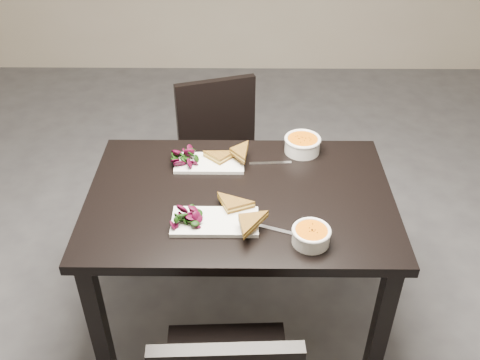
# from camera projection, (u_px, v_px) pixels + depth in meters

# --- Properties ---
(ground) EXTENTS (5.00, 5.00, 0.00)m
(ground) POSITION_uv_depth(u_px,v_px,m) (239.00, 269.00, 2.79)
(ground) COLOR #47474C
(ground) RESTS_ON ground
(table) EXTENTS (1.20, 0.80, 0.75)m
(table) POSITION_uv_depth(u_px,v_px,m) (240.00, 214.00, 2.14)
(table) COLOR black
(table) RESTS_ON ground
(chair_far) EXTENTS (0.53, 0.53, 0.85)m
(chair_far) POSITION_uv_depth(u_px,v_px,m) (222.00, 153.00, 2.81)
(chair_far) COLOR black
(chair_far) RESTS_ON ground
(plate_near) EXTENTS (0.32, 0.16, 0.02)m
(plate_near) POSITION_uv_depth(u_px,v_px,m) (215.00, 222.00, 1.94)
(plate_near) COLOR white
(plate_near) RESTS_ON table
(sandwich_near) EXTENTS (0.19, 0.17, 0.05)m
(sandwich_near) POSITION_uv_depth(u_px,v_px,m) (233.00, 212.00, 1.93)
(sandwich_near) COLOR olive
(sandwich_near) RESTS_ON plate_near
(salad_near) EXTENTS (0.10, 0.09, 0.04)m
(salad_near) POSITION_uv_depth(u_px,v_px,m) (187.00, 215.00, 1.92)
(salad_near) COLOR black
(salad_near) RESTS_ON plate_near
(soup_bowl_near) EXTENTS (0.14, 0.14, 0.06)m
(soup_bowl_near) POSITION_uv_depth(u_px,v_px,m) (311.00, 235.00, 1.84)
(soup_bowl_near) COLOR white
(soup_bowl_near) RESTS_ON table
(cutlery_near) EXTENTS (0.17, 0.08, 0.00)m
(cutlery_near) POSITION_uv_depth(u_px,v_px,m) (281.00, 231.00, 1.91)
(cutlery_near) COLOR silver
(cutlery_near) RESTS_ON table
(plate_far) EXTENTS (0.29, 0.15, 0.01)m
(plate_far) POSITION_uv_depth(u_px,v_px,m) (209.00, 163.00, 2.25)
(plate_far) COLOR white
(plate_far) RESTS_ON table
(sandwich_far) EXTENTS (0.18, 0.18, 0.05)m
(sandwich_far) POSITION_uv_depth(u_px,v_px,m) (225.00, 159.00, 2.22)
(sandwich_far) COLOR olive
(sandwich_far) RESTS_ON plate_far
(salad_far) EXTENTS (0.09, 0.08, 0.04)m
(salad_far) POSITION_uv_depth(u_px,v_px,m) (185.00, 158.00, 2.23)
(salad_far) COLOR black
(salad_far) RESTS_ON plate_far
(soup_bowl_far) EXTENTS (0.16, 0.16, 0.07)m
(soup_bowl_far) POSITION_uv_depth(u_px,v_px,m) (302.00, 144.00, 2.31)
(soup_bowl_far) COLOR white
(soup_bowl_far) RESTS_ON table
(cutlery_far) EXTENTS (0.18, 0.03, 0.00)m
(cutlery_far) POSITION_uv_depth(u_px,v_px,m) (270.00, 163.00, 2.26)
(cutlery_far) COLOR silver
(cutlery_far) RESTS_ON table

